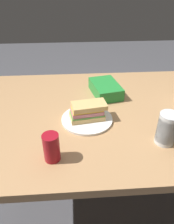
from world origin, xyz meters
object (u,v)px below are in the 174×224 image
soda_can_red (51,147)px  plastic_cup_stack (167,129)px  chip_bag (105,89)px  sandwich (88,111)px  paper_plate (87,119)px  dining_table (102,124)px

soda_can_red → plastic_cup_stack: size_ratio=0.82×
chip_bag → sandwich: bearing=142.7°
paper_plate → plastic_cup_stack: (0.33, -0.19, 0.07)m
sandwich → plastic_cup_stack: bearing=-30.5°
chip_bag → paper_plate: bearing=142.4°
soda_can_red → chip_bag: (0.29, 0.53, -0.03)m
sandwich → chip_bag: bearing=64.3°
paper_plate → chip_bag: bearing=63.9°
soda_can_red → chip_bag: size_ratio=0.53×
soda_can_red → paper_plate: bearing=58.4°
sandwich → plastic_cup_stack: 0.38m
dining_table → soda_can_red: soda_can_red is taller
dining_table → sandwich: bearing=-138.1°
sandwich → plastic_cup_stack: size_ratio=1.29×
soda_can_red → plastic_cup_stack: (0.49, 0.07, 0.01)m
paper_plate → plastic_cup_stack: plastic_cup_stack is taller
plastic_cup_stack → sandwich: bearing=149.5°
paper_plate → sandwich: bearing=35.3°
dining_table → plastic_cup_stack: size_ratio=9.73×
dining_table → sandwich: sandwich is taller
paper_plate → chip_bag: chip_bag is taller
dining_table → sandwich: 0.19m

